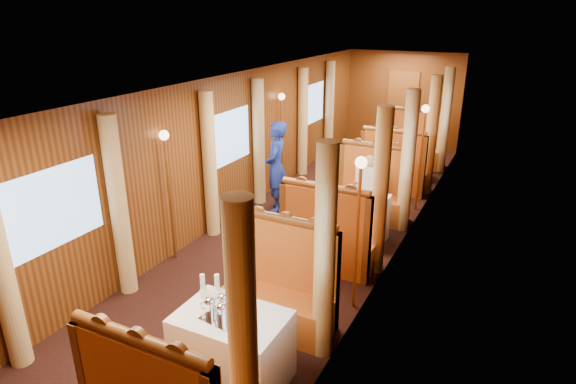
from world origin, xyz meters
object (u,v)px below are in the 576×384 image
Objects in this scene: table_near at (232,348)px; banquette_far_aft at (416,148)px; steward at (276,167)px; rose_vase_far at (406,136)px; banquette_mid_aft at (371,195)px; banquette_near_aft at (280,293)px; passenger at (368,182)px; tea_tray at (220,318)px; fruit_plate at (247,330)px; rose_vase_mid at (355,186)px; teapot_left at (210,308)px; table_mid at (352,218)px; banquette_far_fwd at (393,172)px; teapot_back at (223,304)px; teapot_right at (222,313)px; banquette_mid_fwd at (328,241)px; table_far at (405,161)px.

banquette_far_aft reaches higher than table_near.
banquette_far_aft is 4.30m from steward.
banquette_mid_aft is at bearing -89.63° from rose_vase_far.
table_near is at bearing -90.00° from banquette_near_aft.
banquette_near_aft is at bearing -90.00° from passenger.
banquette_near_aft is at bearing 86.84° from tea_tray.
rose_vase_mid reaches higher than fruit_plate.
fruit_plate is at bearing -23.37° from teapot_left.
banquette_mid_aft is at bearing 90.00° from table_mid.
banquette_far_fwd reaches higher than table_near.
banquette_near_aft is at bearing 65.30° from teapot_left.
table_mid is at bearing 71.85° from teapot_left.
banquette_near_aft reaches higher than fruit_plate.
steward is at bearing 111.00° from tea_tray.
rose_vase_far is (-0.02, 3.49, 0.55)m from table_mid.
fruit_plate is (0.26, -3.64, 0.39)m from table_mid.
banquette_far_aft reaches higher than table_mid.
passenger reaches higher than table_near.
tea_tray is 1.99× the size of teapot_back.
fruit_plate is (0.26, -4.65, 0.35)m from banquette_mid_aft.
table_near is 0.78× the size of banquette_near_aft.
passenger reaches higher than teapot_left.
teapot_right is at bearing -91.11° from rose_vase_mid.
passenger is (-0.00, -3.75, 0.32)m from banquette_far_aft.
steward reaches higher than rose_vase_far.
passenger reaches higher than table_mid.
teapot_right reaches higher than fruit_plate.
table_far is at bearing 90.00° from banquette_mid_fwd.
banquette_mid_aft is 4.61m from teapot_left.
table_mid is 5.74× the size of teapot_left.
banquette_mid_aft is at bearing 93.21° from fruit_plate.
banquette_mid_aft is 1.47m from banquette_far_fwd.
banquette_mid_fwd is 5.53m from banquette_far_aft.
steward is (-1.59, 4.15, 0.08)m from tea_tray.
teapot_back is 0.47× the size of rose_vase_far.
teapot_back is 3.46m from rose_vase_mid.
fruit_plate is (0.26, -7.14, 0.39)m from table_far.
steward is (-1.61, 4.15, 0.02)m from teapot_right.
rose_vase_far is at bearing 90.68° from rose_vase_mid.
banquette_mid_aft is (0.00, 3.50, 0.00)m from banquette_near_aft.
teapot_left is at bearing -93.29° from rose_vase_mid.
passenger reaches higher than rose_vase_mid.
tea_tray is at bearing -90.76° from banquette_mid_aft.
table_near is at bearing 152.32° from fruit_plate.
table_mid is 2.49m from banquette_far_fwd.
banquette_mid_aft is at bearing -90.00° from banquette_far_aft.
banquette_near_aft is 1.28× the size of table_mid.
steward is (-1.65, -1.92, 0.41)m from banquette_far_fwd.
banquette_mid_aft reaches higher than teapot_left.
banquette_mid_aft is at bearing 89.24° from tea_tray.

